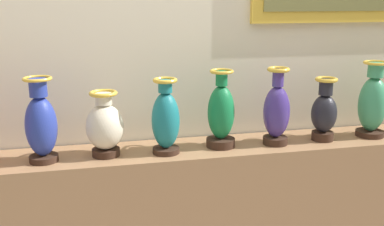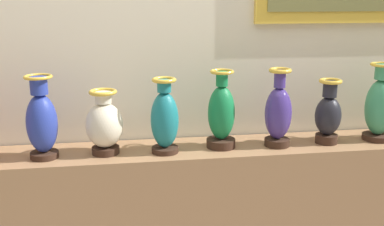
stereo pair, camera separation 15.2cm
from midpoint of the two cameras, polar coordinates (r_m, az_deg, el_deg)
name	(u,v)px [view 2 (the right image)]	position (r m, az deg, el deg)	size (l,w,h in m)	color
display_shelf	(192,226)	(2.46, 1.82, -13.83)	(3.56, 0.34, 0.86)	#99704C
back_wall	(188,18)	(2.40, 1.40, 11.74)	(4.87, 0.14, 2.95)	beige
vase_cobalt	(42,122)	(2.18, -16.24, -1.04)	(0.14, 0.14, 0.39)	#382319
vase_ivory	(104,125)	(2.19, -8.86, -1.45)	(0.18, 0.18, 0.31)	#382319
vase_teal	(165,119)	(2.17, -1.42, -0.78)	(0.13, 0.13, 0.36)	#382319
vase_emerald	(221,115)	(2.26, 5.58, -0.21)	(0.14, 0.14, 0.39)	#382319
vase_indigo	(278,113)	(2.32, 12.48, -0.01)	(0.13, 0.13, 0.39)	#382319
vase_onyx	(328,115)	(2.44, 18.23, -0.19)	(0.13, 0.13, 0.33)	#382319
vase_jade	(380,106)	(2.58, 23.80, 0.77)	(0.15, 0.15, 0.40)	#382319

